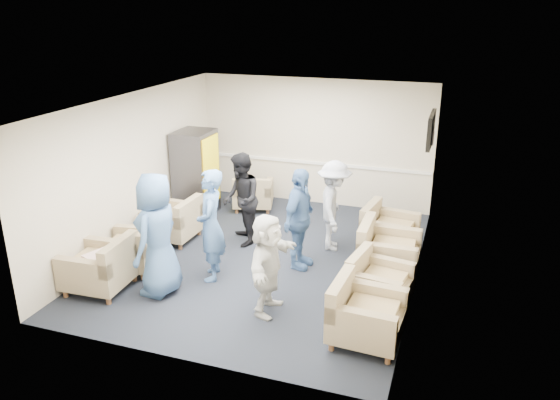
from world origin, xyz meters
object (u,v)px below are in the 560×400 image
(armchair_right_far, at_px, (386,231))
(vending_machine, at_px, (196,173))
(person_mid_left, at_px, (211,225))
(person_back_right, at_px, (334,206))
(armchair_left_near, at_px, (103,268))
(armchair_right_near, at_px, (363,316))
(person_mid_right, at_px, (299,219))
(person_front_left, at_px, (157,235))
(person_front_right, at_px, (268,264))
(armchair_corner, at_px, (253,195))
(armchair_left_mid, at_px, (134,250))
(person_back_left, at_px, (241,200))
(armchair_left_far, at_px, (175,222))
(armchair_right_midfar, at_px, (385,253))
(armchair_right_midnear, at_px, (376,283))

(armchair_right_far, height_order, vending_machine, vending_machine)
(person_mid_left, relative_size, person_back_right, 1.11)
(armchair_left_near, bearing_deg, vending_machine, 179.25)
(armchair_right_near, bearing_deg, person_mid_right, 41.83)
(armchair_left_near, xyz_separation_m, vending_machine, (-0.12, 3.37, 0.52))
(person_back_right, height_order, person_mid_right, person_mid_right)
(person_back_right, bearing_deg, person_mid_right, 146.42)
(armchair_right_near, bearing_deg, armchair_left_near, 92.70)
(armchair_right_far, bearing_deg, person_mid_right, 140.18)
(person_front_left, xyz_separation_m, person_front_right, (1.72, 0.00, -0.20))
(armchair_right_near, distance_m, armchair_corner, 5.08)
(person_front_left, bearing_deg, armchair_right_far, 132.47)
(armchair_left_mid, xyz_separation_m, person_front_left, (0.81, -0.53, 0.61))
(armchair_left_mid, distance_m, person_mid_right, 2.76)
(person_mid_right, distance_m, person_front_right, 1.48)
(armchair_right_near, relative_size, person_back_left, 0.56)
(armchair_left_far, bearing_deg, vending_machine, -168.70)
(person_back_right, distance_m, person_mid_right, 0.96)
(armchair_left_mid, xyz_separation_m, armchair_right_near, (3.93, -0.81, 0.02))
(armchair_right_near, bearing_deg, armchair_right_midfar, 3.71)
(armchair_right_near, distance_m, armchair_right_far, 2.91)
(person_back_right, relative_size, person_front_right, 1.09)
(armchair_left_far, height_order, armchair_right_midfar, armchair_right_midfar)
(armchair_right_midfar, distance_m, person_mid_left, 2.81)
(armchair_left_mid, height_order, person_back_left, person_back_left)
(armchair_right_midfar, height_order, person_back_right, person_back_right)
(armchair_left_far, bearing_deg, armchair_left_near, -1.82)
(vending_machine, bearing_deg, person_front_right, -49.33)
(armchair_left_mid, distance_m, armchair_right_far, 4.34)
(armchair_left_far, height_order, person_front_right, person_front_right)
(armchair_right_midnear, distance_m, person_back_left, 3.03)
(armchair_right_near, distance_m, person_back_right, 2.89)
(armchair_left_far, height_order, person_mid_right, person_mid_right)
(armchair_corner, height_order, person_mid_right, person_mid_right)
(armchair_corner, xyz_separation_m, person_back_left, (0.44, -1.69, 0.52))
(person_back_left, bearing_deg, armchair_left_near, -59.98)
(armchair_right_midnear, xyz_separation_m, person_mid_right, (-1.41, 0.78, 0.52))
(armchair_left_far, bearing_deg, armchair_right_midfar, 89.69)
(armchair_left_far, distance_m, armchair_right_far, 3.83)
(armchair_corner, bearing_deg, person_front_left, 73.78)
(person_mid_left, bearing_deg, vending_machine, -168.46)
(armchair_right_near, distance_m, armchair_right_midfar, 1.96)
(person_mid_left, height_order, person_mid_right, person_mid_left)
(armchair_right_midfar, bearing_deg, armchair_corner, 55.74)
(armchair_right_near, relative_size, person_front_left, 0.50)
(armchair_right_near, bearing_deg, armchair_left_mid, 81.91)
(armchair_left_far, relative_size, vending_machine, 0.51)
(armchair_corner, distance_m, vending_machine, 1.30)
(armchair_left_far, bearing_deg, person_front_right, 55.50)
(person_mid_right, bearing_deg, armchair_right_near, -135.12)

